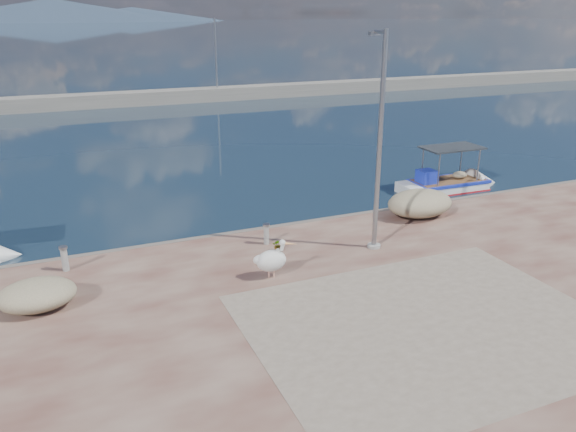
# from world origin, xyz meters

# --- Properties ---
(ground) EXTENTS (1400.00, 1400.00, 0.00)m
(ground) POSITION_xyz_m (0.00, 0.00, 0.00)
(ground) COLOR #162635
(ground) RESTS_ON ground
(quay) EXTENTS (44.00, 22.00, 0.50)m
(quay) POSITION_xyz_m (0.00, -6.00, 0.25)
(quay) COLOR #512A23
(quay) RESTS_ON ground
(quay_patch) EXTENTS (9.00, 7.00, 0.01)m
(quay_patch) POSITION_xyz_m (1.00, -3.00, 0.50)
(quay_patch) COLOR gray
(quay_patch) RESTS_ON quay
(breakwater) EXTENTS (120.00, 2.20, 7.50)m
(breakwater) POSITION_xyz_m (-0.00, 40.00, 0.60)
(breakwater) COLOR gray
(breakwater) RESTS_ON ground
(mountains) EXTENTS (370.00, 280.00, 22.00)m
(mountains) POSITION_xyz_m (4.39, 650.00, 9.51)
(mountains) COLOR #28384C
(mountains) RESTS_ON ground
(boat_right) EXTENTS (5.09, 1.77, 2.43)m
(boat_right) POSITION_xyz_m (9.79, 7.49, 0.19)
(boat_right) COLOR white
(boat_right) RESTS_ON ground
(pelican) EXTENTS (1.27, 0.83, 1.21)m
(pelican) POSITION_xyz_m (-1.68, 1.07, 1.07)
(pelican) COLOR tan
(pelican) RESTS_ON quay
(lamp_post) EXTENTS (0.44, 0.96, 7.00)m
(lamp_post) POSITION_xyz_m (2.32, 1.88, 3.80)
(lamp_post) COLOR gray
(lamp_post) RESTS_ON quay
(bollard_near) EXTENTS (0.24, 0.24, 0.73)m
(bollard_near) POSITION_xyz_m (-0.91, 3.54, 0.90)
(bollard_near) COLOR gray
(bollard_near) RESTS_ON quay
(bollard_far) EXTENTS (0.26, 0.26, 0.80)m
(bollard_far) POSITION_xyz_m (-7.32, 3.98, 0.93)
(bollard_far) COLOR gray
(bollard_far) RESTS_ON quay
(potted_plant) EXTENTS (0.49, 0.46, 0.45)m
(potted_plant) POSITION_xyz_m (-0.78, 2.77, 0.72)
(potted_plant) COLOR #33722D
(potted_plant) RESTS_ON quay
(net_pile_b) EXTENTS (2.03, 1.58, 0.79)m
(net_pile_b) POSITION_xyz_m (-8.11, 1.78, 0.89)
(net_pile_b) COLOR #BAAF8A
(net_pile_b) RESTS_ON quay
(net_pile_c) EXTENTS (2.65, 1.89, 1.04)m
(net_pile_c) POSITION_xyz_m (5.55, 3.84, 1.02)
(net_pile_c) COLOR #BAAF8A
(net_pile_c) RESTS_ON quay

